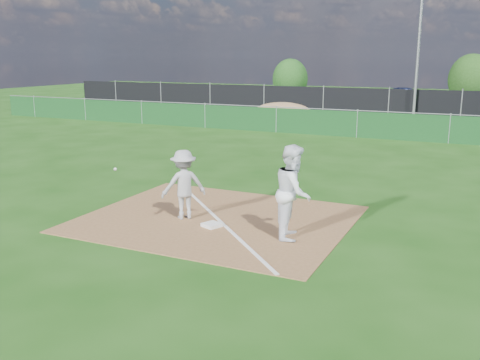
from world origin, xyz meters
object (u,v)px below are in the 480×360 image
at_px(play_at_first, 184,184).
at_px(car_mid, 410,100).
at_px(car_right, 461,106).
at_px(tree_left, 290,79).
at_px(car_left, 329,99).
at_px(tree_mid, 471,79).
at_px(runner, 293,192).
at_px(light_pole, 418,50).
at_px(first_base, 212,225).

relative_size(play_at_first, car_mid, 0.56).
distance_m(car_right, tree_left, 15.02).
bearing_deg(car_left, tree_mid, -47.68).
height_order(runner, car_mid, runner).
xyz_separation_m(car_mid, car_right, (3.36, -1.67, -0.14)).
height_order(runner, tree_left, tree_left).
relative_size(play_at_first, car_left, 0.61).
distance_m(car_right, tree_mid, 7.38).
xyz_separation_m(light_pole, runner, (0.52, -22.14, -3.01)).
relative_size(play_at_first, tree_mid, 0.69).
distance_m(play_at_first, tree_left, 33.47).
distance_m(runner, tree_mid, 33.47).
bearing_deg(play_at_first, car_right, 80.11).
bearing_deg(tree_left, play_at_first, -74.21).
bearing_deg(runner, car_mid, -10.96).
height_order(first_base, tree_mid, tree_mid).
bearing_deg(runner, light_pole, -12.81).
relative_size(tree_left, tree_mid, 0.90).
distance_m(light_pole, play_at_first, 22.33).
relative_size(first_base, play_at_first, 0.14).
distance_m(first_base, play_at_first, 1.21).
height_order(play_at_first, runner, runner).
xyz_separation_m(first_base, play_at_first, (-0.88, 0.30, 0.77)).
relative_size(runner, car_left, 0.45).
bearing_deg(play_at_first, light_pole, 84.28).
xyz_separation_m(light_pole, play_at_first, (-2.20, -21.99, -3.17)).
distance_m(runner, car_mid, 27.86).
relative_size(car_left, tree_mid, 1.13).
bearing_deg(car_mid, runner, 166.79).
xyz_separation_m(light_pole, car_right, (2.33, 4.01, -3.36)).
bearing_deg(light_pole, play_at_first, -95.72).
bearing_deg(car_mid, light_pole, 173.89).
bearing_deg(light_pole, car_mid, 100.29).
height_order(play_at_first, car_left, play_at_first).
bearing_deg(car_left, light_pole, -120.82).
bearing_deg(light_pole, car_left, 146.61).
bearing_deg(tree_mid, first_base, -96.46).
height_order(car_left, tree_left, tree_left).
relative_size(car_left, car_right, 1.00).
height_order(play_at_first, tree_left, tree_left).
bearing_deg(tree_mid, car_right, -91.15).
bearing_deg(runner, play_at_first, 72.74).
xyz_separation_m(runner, car_left, (-6.69, 26.21, -0.23)).
xyz_separation_m(first_base, tree_mid, (3.80, 33.55, 1.92)).
xyz_separation_m(play_at_first, runner, (2.72, -0.15, 0.16)).
bearing_deg(tree_left, car_mid, -23.79).
bearing_deg(light_pole, car_right, 59.86).
bearing_deg(car_mid, car_left, 90.98).
height_order(first_base, runner, runner).
bearing_deg(car_left, first_base, -167.00).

